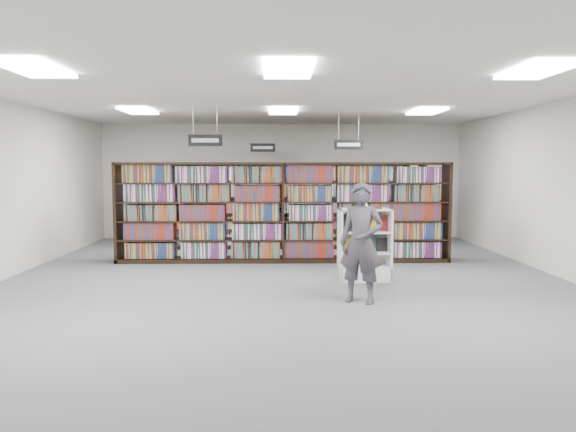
{
  "coord_description": "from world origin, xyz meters",
  "views": [
    {
      "loc": [
        -0.14,
        -9.81,
        2.0
      ],
      "look_at": [
        0.07,
        0.5,
        1.1
      ],
      "focal_mm": 35.0,
      "sensor_mm": 36.0,
      "label": 1
    }
  ],
  "objects_px": {
    "endcap_display": "(364,255)",
    "bookshelf_row_near": "(283,212)",
    "open_book": "(364,206)",
    "shopper": "(361,243)"
  },
  "relations": [
    {
      "from": "endcap_display",
      "to": "bookshelf_row_near",
      "type": "bearing_deg",
      "value": 122.78
    },
    {
      "from": "bookshelf_row_near",
      "to": "open_book",
      "type": "xyz_separation_m",
      "value": [
        1.4,
        -1.99,
        0.26
      ]
    },
    {
      "from": "endcap_display",
      "to": "open_book",
      "type": "relative_size",
      "value": 2.17
    },
    {
      "from": "endcap_display",
      "to": "shopper",
      "type": "bearing_deg",
      "value": -102.39
    },
    {
      "from": "shopper",
      "to": "endcap_display",
      "type": "bearing_deg",
      "value": 103.81
    },
    {
      "from": "open_book",
      "to": "endcap_display",
      "type": "bearing_deg",
      "value": -81.09
    },
    {
      "from": "endcap_display",
      "to": "open_book",
      "type": "height_order",
      "value": "open_book"
    },
    {
      "from": "bookshelf_row_near",
      "to": "endcap_display",
      "type": "xyz_separation_m",
      "value": [
        1.41,
        -2.03,
        -0.61
      ]
    },
    {
      "from": "endcap_display",
      "to": "open_book",
      "type": "distance_m",
      "value": 0.87
    },
    {
      "from": "shopper",
      "to": "bookshelf_row_near",
      "type": "bearing_deg",
      "value": 131.08
    }
  ]
}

